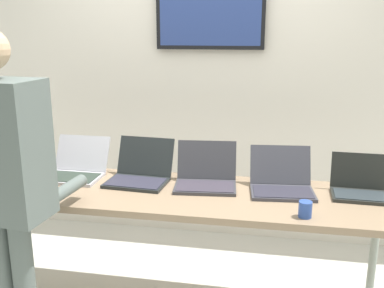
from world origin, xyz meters
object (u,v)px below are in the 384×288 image
(equipment_box, at_px, (9,151))
(person, at_px, (3,174))
(laptop_station_1, at_px, (140,172))
(laptop_station_4, at_px, (359,186))
(laptop_station_3, at_px, (282,182))
(workbench, at_px, (171,199))
(laptop_station_0, at_px, (76,168))
(laptop_station_2, at_px, (206,176))
(coffee_mug, at_px, (305,209))

(equipment_box, bearing_deg, person, -58.61)
(equipment_box, relative_size, laptop_station_1, 0.98)
(laptop_station_1, height_order, laptop_station_4, laptop_station_1)
(laptop_station_3, relative_size, person, 0.23)
(workbench, xyz_separation_m, equipment_box, (-1.12, 0.08, 0.23))
(equipment_box, height_order, person, person)
(laptop_station_0, relative_size, laptop_station_2, 0.93)
(equipment_box, bearing_deg, laptop_station_3, 1.43)
(workbench, distance_m, laptop_station_1, 0.30)
(laptop_station_0, distance_m, laptop_station_1, 0.45)
(workbench, xyz_separation_m, laptop_station_0, (-0.69, 0.16, 0.11))
(laptop_station_4, bearing_deg, laptop_station_0, 179.40)
(laptop_station_2, height_order, laptop_station_4, laptop_station_2)
(laptop_station_2, bearing_deg, coffee_mug, -33.40)
(laptop_station_2, xyz_separation_m, laptop_station_4, (0.92, 0.00, -0.00))
(coffee_mug, bearing_deg, workbench, 162.24)
(laptop_station_2, relative_size, person, 0.23)
(equipment_box, height_order, laptop_station_4, equipment_box)
(laptop_station_2, relative_size, coffee_mug, 4.71)
(coffee_mug, bearing_deg, laptop_station_2, 146.60)
(person, bearing_deg, laptop_station_3, 28.90)
(equipment_box, relative_size, person, 0.22)
(equipment_box, xyz_separation_m, person, (0.43, -0.70, 0.10))
(equipment_box, relative_size, laptop_station_4, 1.22)
(person, bearing_deg, workbench, 41.92)
(laptop_station_0, height_order, laptop_station_1, laptop_station_1)
(person, bearing_deg, equipment_box, 121.39)
(equipment_box, distance_m, laptop_station_0, 0.45)
(workbench, relative_size, laptop_station_1, 6.80)
(laptop_station_4, bearing_deg, person, -157.21)
(workbench, relative_size, laptop_station_2, 6.68)
(equipment_box, distance_m, laptop_station_4, 2.24)
(workbench, height_order, laptop_station_2, laptop_station_2)
(laptop_station_1, bearing_deg, equipment_box, -176.31)
(workbench, bearing_deg, laptop_station_1, 149.70)
(workbench, distance_m, equipment_box, 1.15)
(workbench, bearing_deg, coffee_mug, -17.76)
(equipment_box, height_order, laptop_station_0, equipment_box)
(equipment_box, distance_m, person, 0.83)
(laptop_station_1, distance_m, person, 0.91)
(laptop_station_2, bearing_deg, person, -139.48)
(laptop_station_1, height_order, person, person)
(laptop_station_1, height_order, laptop_station_3, laptop_station_1)
(laptop_station_0, xyz_separation_m, person, (-0.00, -0.78, 0.22))
(laptop_station_1, distance_m, laptop_station_3, 0.90)
(laptop_station_3, distance_m, coffee_mug, 0.39)
(laptop_station_3, bearing_deg, laptop_station_1, 179.21)
(workbench, height_order, laptop_station_3, laptop_station_3)
(laptop_station_0, bearing_deg, equipment_box, -170.21)
(laptop_station_2, height_order, coffee_mug, laptop_station_2)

